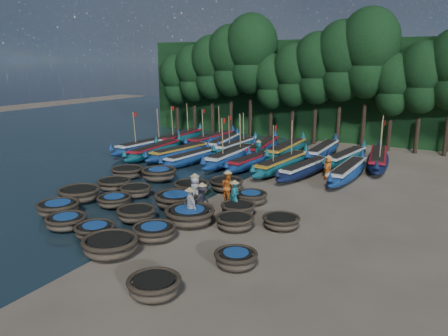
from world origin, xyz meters
The scene contains 61 objects.
ground centered at (0.00, 0.00, 0.00)m, with size 120.00×120.00×0.00m, color #80705D.
foliage_wall centered at (0.00, 23.50, 5.00)m, with size 40.00×3.00×10.00m, color black.
coracle_3 centered at (0.34, -8.58, 0.45)m, with size 2.37×2.37×0.80m.
coracle_4 centered at (3.98, -10.33, 0.40)m, with size 1.91×1.91×0.71m.
coracle_5 centered at (-5.46, -6.24, 0.43)m, with size 2.45×2.45×0.75m.
coracle_6 centered at (-3.63, -7.36, 0.39)m, with size 2.27×2.27×0.67m.
coracle_7 centered at (-1.58, -7.51, 0.38)m, with size 2.32×2.32×0.65m.
coracle_8 centered at (0.91, -6.34, 0.39)m, with size 2.03×2.03×0.68m.
coracle_9 centered at (5.45, -7.01, 0.39)m, with size 1.75×1.75×0.66m.
coracle_10 centered at (-6.32, -3.96, 0.46)m, with size 2.46×2.46×0.80m.
coracle_11 centered at (-3.88, -3.73, 0.37)m, with size 1.94×1.94×0.64m.
coracle_12 centered at (-1.32, -4.91, 0.40)m, with size 2.06×2.06×0.71m.
coracle_13 centered at (1.30, -3.98, 0.48)m, with size 2.54×2.54×0.83m.
coracle_14 centered at (3.57, -3.48, 0.40)m, with size 1.90×1.90×0.69m.
coracle_15 centered at (-6.11, -1.29, 0.40)m, with size 2.57×2.57×0.71m.
coracle_16 centered at (-4.04, -1.71, 0.38)m, with size 2.24×2.24×0.66m.
coracle_17 centered at (-0.76, -2.20, 0.47)m, with size 2.99×2.99×0.82m.
coracle_18 centered at (2.82, -1.65, 0.37)m, with size 2.18×2.18×0.65m.
coracle_19 centered at (5.49, -2.29, 0.36)m, with size 2.04×2.04×0.63m.
coracle_20 centered at (-7.39, 1.41, 0.43)m, with size 2.34×2.34×0.75m.
coracle_21 centered at (-5.00, 1.87, 0.49)m, with size 2.55×2.55×0.85m.
coracle_22 centered at (-1.32, 0.23, 0.46)m, with size 2.37×2.37×0.80m.
coracle_23 centered at (0.14, 1.98, 0.44)m, with size 2.17×2.17×0.77m.
coracle_24 centered at (2.56, 0.43, 0.40)m, with size 1.92×1.92×0.68m.
long_boat_0 centered at (-11.63, 9.04, 0.60)m, with size 2.42×8.82×3.77m.
long_boat_1 centered at (-9.92, 7.78, 0.57)m, with size 1.95×8.47×1.49m.
long_boat_2 centered at (-7.64, 8.32, 0.54)m, with size 2.72×7.93×1.42m.
long_boat_3 centered at (-5.74, 7.13, 0.51)m, with size 2.11×7.50×1.33m.
long_boat_4 centered at (-2.99, 8.57, 0.61)m, with size 1.64×9.07×3.85m.
long_boat_5 centered at (-1.01, 8.36, 0.52)m, with size 2.02×7.75×1.37m.
long_boat_6 centered at (1.39, 8.23, 0.58)m, with size 2.45×8.57×3.66m.
long_boat_7 centered at (3.30, 7.81, 0.53)m, with size 2.61×7.81×1.39m.
long_boat_8 centered at (6.15, 8.38, 0.57)m, with size 1.76×8.43×1.48m.
long_boat_9 centered at (-11.29, 13.63, 0.61)m, with size 2.35×9.06×3.86m.
long_boat_10 centered at (-8.34, 14.55, 0.58)m, with size 1.92×8.61×3.66m.
long_boat_11 centered at (-6.51, 13.75, 0.55)m, with size 2.60×8.18×1.45m.
long_boat_12 centered at (-4.78, 12.90, 0.54)m, with size 1.63×8.04×3.42m.
long_boat_13 centered at (-2.28, 13.18, 0.61)m, with size 2.84×8.95×1.59m.
long_boat_14 centered at (-0.15, 13.24, 0.61)m, with size 1.65×9.08×1.60m.
long_boat_15 centered at (2.65, 14.27, 0.59)m, with size 1.63×8.83×1.55m.
long_boat_16 centered at (4.95, 12.81, 0.55)m, with size 2.60×8.19×1.46m.
long_boat_17 centered at (7.33, 13.09, 0.61)m, with size 2.83×8.98×3.85m.
fisherman_0 centered at (0.02, -1.45, 0.95)m, with size 1.03×1.03×2.01m.
fisherman_1 centered at (2.40, -1.26, 0.95)m, with size 0.71×0.57×1.90m.
fisherman_2 centered at (1.26, 0.09, 0.95)m, with size 1.05×0.93×2.00m.
fisherman_3 centered at (1.16, -2.56, 0.89)m, with size 0.66×1.12×1.91m.
fisherman_4 centered at (1.23, -3.82, 0.95)m, with size 1.13×0.87×1.99m.
fisherman_5 centered at (-1.30, 9.97, 0.92)m, with size 0.61×1.67×1.97m.
fisherman_6 centered at (4.96, 7.70, 0.87)m, with size 0.92×0.93×1.82m.
tree_0 centered at (-16.00, 20.00, 5.97)m, with size 3.68×3.68×8.68m.
tree_1 centered at (-13.70, 20.00, 6.65)m, with size 4.09×4.09×9.65m.
tree_2 centered at (-11.40, 20.00, 7.32)m, with size 4.51×4.51×10.63m.
tree_3 centered at (-9.10, 20.00, 8.00)m, with size 4.92×4.92×11.60m.
tree_4 centered at (-6.80, 20.00, 8.67)m, with size 5.34×5.34×12.58m.
tree_5 centered at (-4.50, 20.00, 5.97)m, with size 3.68×3.68×8.68m.
tree_6 centered at (-2.20, 20.00, 6.65)m, with size 4.09×4.09×9.65m.
tree_7 centered at (0.10, 20.00, 7.32)m, with size 4.51×4.51×10.63m.
tree_8 centered at (2.40, 20.00, 8.00)m, with size 4.92×4.92×11.60m.
tree_9 centered at (4.70, 20.00, 8.67)m, with size 5.34×5.34×12.58m.
tree_10 centered at (7.00, 20.00, 5.97)m, with size 3.68×3.68×8.68m.
tree_11 centered at (9.30, 20.00, 6.65)m, with size 4.09×4.09×9.65m.
Camera 1 is at (12.66, -21.11, 7.97)m, focal length 35.00 mm.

